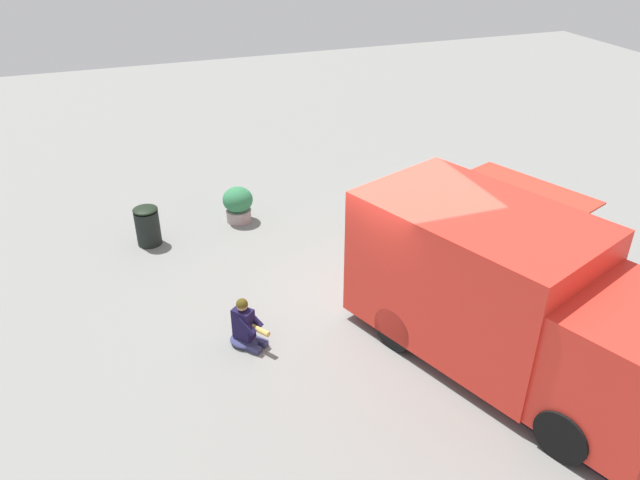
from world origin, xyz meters
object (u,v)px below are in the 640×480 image
(person_customer, at_px, (246,328))
(planter_flowering_far, at_px, (238,204))
(trash_bin, at_px, (148,225))
(food_truck, at_px, (506,299))
(planter_flowering_near, at_px, (583,240))

(person_customer, relative_size, planter_flowering_far, 1.09)
(planter_flowering_far, height_order, trash_bin, trash_bin)
(food_truck, height_order, planter_flowering_near, food_truck)
(person_customer, bearing_deg, food_truck, -25.18)
(planter_flowering_far, bearing_deg, trash_bin, -169.63)
(food_truck, relative_size, planter_flowering_near, 7.78)
(planter_flowering_near, bearing_deg, trash_bin, 157.17)
(food_truck, relative_size, person_customer, 6.18)
(food_truck, bearing_deg, trash_bin, 130.18)
(food_truck, xyz_separation_m, trash_bin, (-4.87, 5.77, -0.75))
(person_customer, xyz_separation_m, planter_flowering_far, (0.91, 4.40, 0.10))
(person_customer, relative_size, trash_bin, 1.03)
(food_truck, height_order, trash_bin, food_truck)
(food_truck, height_order, planter_flowering_far, food_truck)
(person_customer, bearing_deg, planter_flowering_far, 78.32)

